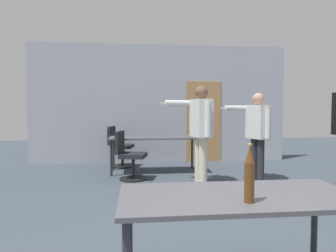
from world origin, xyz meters
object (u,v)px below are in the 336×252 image
object	(u,v)px
person_near_casual	(257,128)
beer_bottle	(249,175)
office_chair_near_pushed	(129,157)
person_right_polo	(200,126)
office_chair_far_right	(119,148)

from	to	relation	value
person_near_casual	beer_bottle	world-z (taller)	person_near_casual
person_near_casual	office_chair_near_pushed	size ratio (longest dim) A/B	1.78
person_right_polo	beer_bottle	world-z (taller)	person_right_polo
person_near_casual	office_chair_near_pushed	bearing A→B (deg)	63.61
office_chair_far_right	person_right_polo	bearing A→B (deg)	53.69
office_chair_near_pushed	beer_bottle	world-z (taller)	beer_bottle
beer_bottle	office_chair_near_pushed	bearing A→B (deg)	101.76
person_right_polo	office_chair_near_pushed	distance (m)	1.49
person_right_polo	person_near_casual	bearing A→B (deg)	-94.05
person_near_casual	person_right_polo	size ratio (longest dim) A/B	0.94
person_right_polo	office_chair_far_right	xyz separation A→B (m)	(-1.52, 1.82, -0.60)
office_chair_near_pushed	office_chair_far_right	distance (m)	1.35
beer_bottle	person_right_polo	bearing A→B (deg)	82.65
office_chair_near_pushed	office_chair_far_right	xyz separation A→B (m)	(-0.26, 1.32, 0.01)
office_chair_near_pushed	office_chair_far_right	bearing A→B (deg)	-155.00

